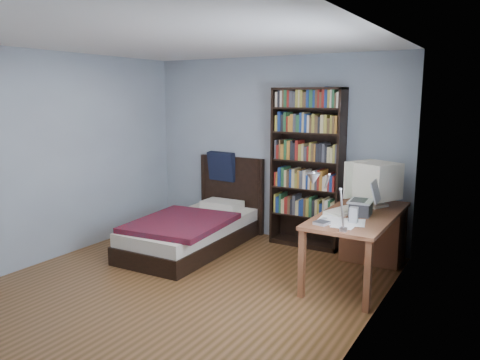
# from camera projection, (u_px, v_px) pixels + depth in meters

# --- Properties ---
(room) EXTENTS (4.20, 4.24, 2.50)m
(room) POSITION_uv_depth(u_px,v_px,m) (182.00, 169.00, 4.68)
(room) COLOR #533718
(room) RESTS_ON ground
(desk) EXTENTS (0.75, 1.65, 0.73)m
(desk) POSITION_uv_depth(u_px,v_px,m) (369.00, 231.00, 5.48)
(desk) COLOR brown
(desk) RESTS_ON floor
(crt_monitor) EXTENTS (0.61, 0.56, 0.51)m
(crt_monitor) POSITION_uv_depth(u_px,v_px,m) (375.00, 181.00, 5.31)
(crt_monitor) COLOR beige
(crt_monitor) RESTS_ON desk
(laptop) EXTENTS (0.33, 0.33, 0.38)m
(laptop) POSITION_uv_depth(u_px,v_px,m) (363.00, 205.00, 4.92)
(laptop) COLOR #2D2D30
(laptop) RESTS_ON desk
(desk_lamp) EXTENTS (0.23, 0.52, 0.61)m
(desk_lamp) POSITION_uv_depth(u_px,v_px,m) (318.00, 185.00, 4.02)
(desk_lamp) COLOR #99999E
(desk_lamp) RESTS_ON desk
(keyboard) EXTENTS (0.34, 0.54, 0.05)m
(keyboard) POSITION_uv_depth(u_px,v_px,m) (344.00, 211.00, 5.05)
(keyboard) COLOR beige
(keyboard) RESTS_ON desk
(speaker) EXTENTS (0.09, 0.09, 0.16)m
(speaker) POSITION_uv_depth(u_px,v_px,m) (354.00, 215.00, 4.63)
(speaker) COLOR gray
(speaker) RESTS_ON desk
(soda_can) EXTENTS (0.06, 0.06, 0.11)m
(soda_can) POSITION_uv_depth(u_px,v_px,m) (357.00, 203.00, 5.28)
(soda_can) COLOR #07380B
(soda_can) RESTS_ON desk
(mouse) EXTENTS (0.07, 0.12, 0.04)m
(mouse) POSITION_uv_depth(u_px,v_px,m) (367.00, 205.00, 5.31)
(mouse) COLOR silver
(mouse) RESTS_ON desk
(phone_silver) EXTENTS (0.05, 0.10, 0.02)m
(phone_silver) POSITION_uv_depth(u_px,v_px,m) (332.00, 215.00, 4.92)
(phone_silver) COLOR silver
(phone_silver) RESTS_ON desk
(phone_grey) EXTENTS (0.06, 0.09, 0.02)m
(phone_grey) POSITION_uv_depth(u_px,v_px,m) (323.00, 219.00, 4.75)
(phone_grey) COLOR gray
(phone_grey) RESTS_ON desk
(external_drive) EXTENTS (0.15, 0.15, 0.03)m
(external_drive) POSITION_uv_depth(u_px,v_px,m) (322.00, 223.00, 4.59)
(external_drive) COLOR gray
(external_drive) RESTS_ON desk
(bookshelf) EXTENTS (0.94, 0.30, 2.08)m
(bookshelf) POSITION_uv_depth(u_px,v_px,m) (307.00, 168.00, 6.09)
(bookshelf) COLOR black
(bookshelf) RESTS_ON floor
(bed) EXTENTS (1.18, 2.09, 1.16)m
(bed) POSITION_uv_depth(u_px,v_px,m) (195.00, 228.00, 6.17)
(bed) COLOR black
(bed) RESTS_ON floor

